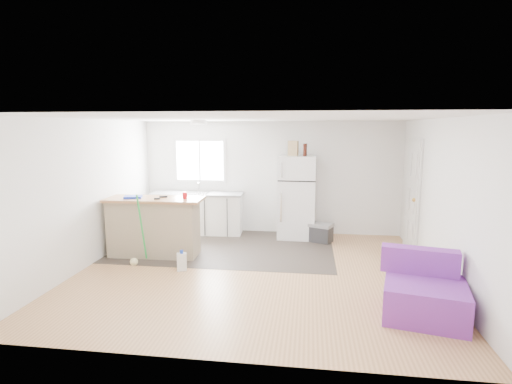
# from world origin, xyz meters

# --- Properties ---
(room) EXTENTS (5.51, 5.01, 2.41)m
(room) POSITION_xyz_m (0.00, 0.00, 1.20)
(room) COLOR #AC7648
(room) RESTS_ON ground
(vinyl_zone) EXTENTS (4.05, 2.50, 0.00)m
(vinyl_zone) POSITION_xyz_m (-0.73, 1.25, 0.00)
(vinyl_zone) COLOR #332C26
(vinyl_zone) RESTS_ON floor
(window) EXTENTS (1.18, 0.06, 0.98)m
(window) POSITION_xyz_m (-1.55, 2.49, 1.55)
(window) COLOR white
(window) RESTS_ON back_wall
(interior_door) EXTENTS (0.11, 0.92, 2.10)m
(interior_door) POSITION_xyz_m (2.72, 1.55, 1.02)
(interior_door) COLOR white
(interior_door) RESTS_ON right_wall
(ceiling_fixture) EXTENTS (0.30, 0.30, 0.07)m
(ceiling_fixture) POSITION_xyz_m (-1.20, 1.20, 2.36)
(ceiling_fixture) COLOR white
(ceiling_fixture) RESTS_ON ceiling
(kitchen_cabinets) EXTENTS (2.01, 0.72, 1.16)m
(kitchen_cabinets) POSITION_xyz_m (-1.55, 2.19, 0.45)
(kitchen_cabinets) COLOR white
(kitchen_cabinets) RESTS_ON floor
(peninsula) EXTENTS (1.71, 0.70, 1.04)m
(peninsula) POSITION_xyz_m (-1.88, 0.59, 0.53)
(peninsula) COLOR tan
(peninsula) RESTS_ON floor
(refrigerator) EXTENTS (0.77, 0.73, 1.70)m
(refrigerator) POSITION_xyz_m (0.59, 2.13, 0.85)
(refrigerator) COLOR white
(refrigerator) RESTS_ON floor
(cooler) EXTENTS (0.58, 0.50, 0.37)m
(cooler) POSITION_xyz_m (1.06, 1.85, 0.19)
(cooler) COLOR #2B2B2D
(cooler) RESTS_ON floor
(purple_seat) EXTENTS (1.09, 1.06, 0.76)m
(purple_seat) POSITION_xyz_m (2.24, -1.21, 0.28)
(purple_seat) COLOR purple
(purple_seat) RESTS_ON floor
(cleaner_jug) EXTENTS (0.18, 0.15, 0.34)m
(cleaner_jug) POSITION_xyz_m (-1.16, -0.11, 0.15)
(cleaner_jug) COLOR silver
(cleaner_jug) RESTS_ON floor
(mop) EXTENTS (0.20, 0.34, 1.21)m
(mop) POSITION_xyz_m (-1.99, 0.06, 0.23)
(mop) COLOR green
(mop) RESTS_ON floor
(red_cup) EXTENTS (0.09, 0.09, 0.12)m
(red_cup) POSITION_xyz_m (-1.30, 0.58, 1.10)
(red_cup) COLOR red
(red_cup) RESTS_ON peninsula
(blue_tray) EXTENTS (0.35, 0.30, 0.04)m
(blue_tray) POSITION_xyz_m (-2.23, 0.55, 1.06)
(blue_tray) COLOR #142DBC
(blue_tray) RESTS_ON peninsula
(tool_a) EXTENTS (0.15, 0.08, 0.03)m
(tool_a) POSITION_xyz_m (-1.72, 0.66, 1.05)
(tool_a) COLOR black
(tool_a) RESTS_ON peninsula
(tool_b) EXTENTS (0.11, 0.07, 0.03)m
(tool_b) POSITION_xyz_m (-1.76, 0.46, 1.05)
(tool_b) COLOR black
(tool_b) RESTS_ON peninsula
(cardboard_box) EXTENTS (0.22, 0.15, 0.30)m
(cardboard_box) POSITION_xyz_m (0.50, 2.12, 1.85)
(cardboard_box) COLOR tan
(cardboard_box) RESTS_ON refrigerator
(bottle_left) EXTENTS (0.07, 0.07, 0.25)m
(bottle_left) POSITION_xyz_m (0.73, 2.03, 1.82)
(bottle_left) COLOR #351009
(bottle_left) RESTS_ON refrigerator
(bottle_right) EXTENTS (0.08, 0.08, 0.25)m
(bottle_right) POSITION_xyz_m (0.74, 2.11, 1.82)
(bottle_right) COLOR #351009
(bottle_right) RESTS_ON refrigerator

